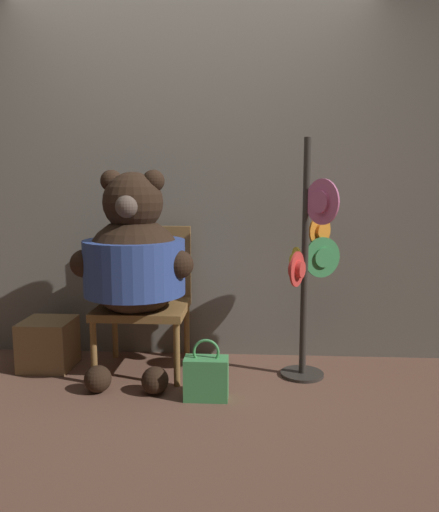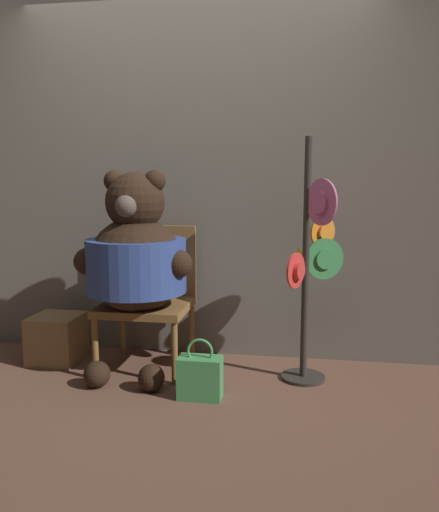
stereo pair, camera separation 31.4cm
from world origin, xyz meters
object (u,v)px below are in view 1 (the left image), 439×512
teddy_bear (134,260)px  handbag_on_ground (206,377)px  hat_display_rack (309,266)px  chair (145,294)px

teddy_bear → handbag_on_ground: (0.48, -0.33, -0.63)m
handbag_on_ground → hat_display_rack: bearing=32.3°
chair → handbag_on_ground: (0.46, -0.51, -0.37)m
chair → hat_display_rack: (1.08, -0.12, 0.22)m
chair → handbag_on_ground: chair is taller
hat_display_rack → handbag_on_ground: 0.95m
chair → handbag_on_ground: bearing=-48.3°
teddy_bear → chair: bearing=81.2°
hat_display_rack → teddy_bear: bearing=-176.7°
chair → teddy_bear: (-0.03, -0.18, 0.26)m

